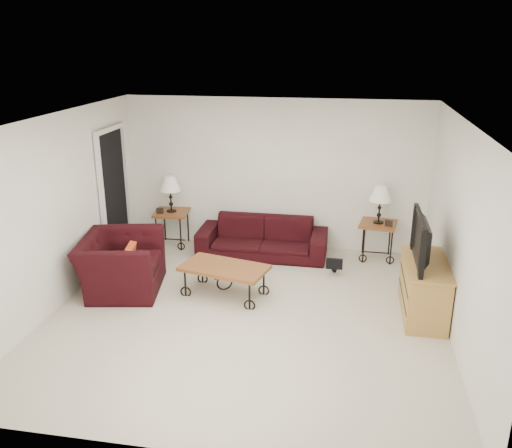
{
  "coord_description": "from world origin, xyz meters",
  "views": [
    {
      "loc": [
        1.2,
        -6.06,
        3.39
      ],
      "look_at": [
        0.0,
        0.7,
        1.0
      ],
      "focal_mm": 37.59,
      "sensor_mm": 36.0,
      "label": 1
    }
  ],
  "objects_px": {
    "lamp_left": "(171,194)",
    "television": "(428,240)",
    "backpack": "(335,258)",
    "side_table_right": "(377,241)",
    "tv_stand": "(424,289)",
    "lamp_right": "(380,205)",
    "side_table_left": "(172,228)",
    "coffee_table": "(225,281)",
    "armchair": "(121,264)",
    "sofa": "(262,238)"
  },
  "relations": [
    {
      "from": "side_table_left",
      "to": "television",
      "type": "bearing_deg",
      "value": -24.47
    },
    {
      "from": "lamp_left",
      "to": "television",
      "type": "distance_m",
      "value": 4.32
    },
    {
      "from": "side_table_left",
      "to": "backpack",
      "type": "xyz_separation_m",
      "value": [
        2.79,
        -0.68,
        -0.06
      ]
    },
    {
      "from": "sofa",
      "to": "tv_stand",
      "type": "bearing_deg",
      "value": -34.32
    },
    {
      "from": "lamp_right",
      "to": "tv_stand",
      "type": "distance_m",
      "value": 1.94
    },
    {
      "from": "lamp_left",
      "to": "coffee_table",
      "type": "relative_size",
      "value": 0.52
    },
    {
      "from": "coffee_table",
      "to": "armchair",
      "type": "height_order",
      "value": "armchair"
    },
    {
      "from": "coffee_table",
      "to": "tv_stand",
      "type": "xyz_separation_m",
      "value": [
        2.63,
        -0.08,
        0.14
      ]
    },
    {
      "from": "sofa",
      "to": "side_table_left",
      "type": "relative_size",
      "value": 3.43
    },
    {
      "from": "armchair",
      "to": "side_table_left",
      "type": "bearing_deg",
      "value": -15.01
    },
    {
      "from": "side_table_right",
      "to": "backpack",
      "type": "xyz_separation_m",
      "value": [
        -0.64,
        -0.68,
        -0.06
      ]
    },
    {
      "from": "coffee_table",
      "to": "tv_stand",
      "type": "bearing_deg",
      "value": -1.68
    },
    {
      "from": "tv_stand",
      "to": "television",
      "type": "xyz_separation_m",
      "value": [
        -0.02,
        -0.0,
        0.67
      ]
    },
    {
      "from": "sofa",
      "to": "coffee_table",
      "type": "height_order",
      "value": "sofa"
    },
    {
      "from": "side_table_left",
      "to": "television",
      "type": "height_order",
      "value": "television"
    },
    {
      "from": "side_table_left",
      "to": "side_table_right",
      "type": "relative_size",
      "value": 1.0
    },
    {
      "from": "lamp_right",
      "to": "side_table_right",
      "type": "bearing_deg",
      "value": 180.0
    },
    {
      "from": "lamp_left",
      "to": "side_table_right",
      "type": "bearing_deg",
      "value": 0.0
    },
    {
      "from": "tv_stand",
      "to": "backpack",
      "type": "height_order",
      "value": "tv_stand"
    },
    {
      "from": "backpack",
      "to": "tv_stand",
      "type": "bearing_deg",
      "value": -27.34
    },
    {
      "from": "side_table_left",
      "to": "tv_stand",
      "type": "height_order",
      "value": "tv_stand"
    },
    {
      "from": "coffee_table",
      "to": "backpack",
      "type": "height_order",
      "value": "backpack"
    },
    {
      "from": "tv_stand",
      "to": "television",
      "type": "distance_m",
      "value": 0.67
    },
    {
      "from": "coffee_table",
      "to": "backpack",
      "type": "xyz_separation_m",
      "value": [
        1.47,
        1.03,
        0.03
      ]
    },
    {
      "from": "lamp_left",
      "to": "armchair",
      "type": "height_order",
      "value": "lamp_left"
    },
    {
      "from": "tv_stand",
      "to": "armchair",
      "type": "bearing_deg",
      "value": 179.86
    },
    {
      "from": "sofa",
      "to": "coffee_table",
      "type": "bearing_deg",
      "value": -100.21
    },
    {
      "from": "coffee_table",
      "to": "sofa",
      "type": "bearing_deg",
      "value": 79.79
    },
    {
      "from": "armchair",
      "to": "lamp_right",
      "type": "bearing_deg",
      "value": -73.67
    },
    {
      "from": "armchair",
      "to": "television",
      "type": "bearing_deg",
      "value": -100.2
    },
    {
      "from": "lamp_left",
      "to": "tv_stand",
      "type": "distance_m",
      "value": 4.37
    },
    {
      "from": "sofa",
      "to": "side_table_right",
      "type": "xyz_separation_m",
      "value": [
        1.84,
        0.18,
        -0.0
      ]
    },
    {
      "from": "lamp_right",
      "to": "lamp_left",
      "type": "bearing_deg",
      "value": 180.0
    },
    {
      "from": "tv_stand",
      "to": "coffee_table",
      "type": "bearing_deg",
      "value": 178.32
    },
    {
      "from": "lamp_left",
      "to": "television",
      "type": "relative_size",
      "value": 0.57
    },
    {
      "from": "lamp_right",
      "to": "coffee_table",
      "type": "xyz_separation_m",
      "value": [
        -2.11,
        -1.71,
        -0.7
      ]
    },
    {
      "from": "tv_stand",
      "to": "sofa",
      "type": "bearing_deg",
      "value": 145.68
    },
    {
      "from": "armchair",
      "to": "coffee_table",
      "type": "bearing_deg",
      "value": -97.45
    },
    {
      "from": "sofa",
      "to": "lamp_right",
      "type": "height_order",
      "value": "lamp_right"
    },
    {
      "from": "side_table_right",
      "to": "tv_stand",
      "type": "height_order",
      "value": "tv_stand"
    },
    {
      "from": "sofa",
      "to": "lamp_left",
      "type": "height_order",
      "value": "lamp_left"
    },
    {
      "from": "side_table_right",
      "to": "tv_stand",
      "type": "distance_m",
      "value": 1.86
    },
    {
      "from": "lamp_right",
      "to": "tv_stand",
      "type": "relative_size",
      "value": 0.51
    },
    {
      "from": "side_table_left",
      "to": "lamp_right",
      "type": "distance_m",
      "value": 3.49
    },
    {
      "from": "sofa",
      "to": "coffee_table",
      "type": "distance_m",
      "value": 1.56
    },
    {
      "from": "side_table_left",
      "to": "lamp_left",
      "type": "bearing_deg",
      "value": 0.0
    },
    {
      "from": "backpack",
      "to": "side_table_right",
      "type": "bearing_deg",
      "value": 62.97
    },
    {
      "from": "lamp_right",
      "to": "television",
      "type": "height_order",
      "value": "television"
    },
    {
      "from": "television",
      "to": "side_table_left",
      "type": "bearing_deg",
      "value": -114.47
    },
    {
      "from": "lamp_left",
      "to": "lamp_right",
      "type": "relative_size",
      "value": 1.0
    }
  ]
}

